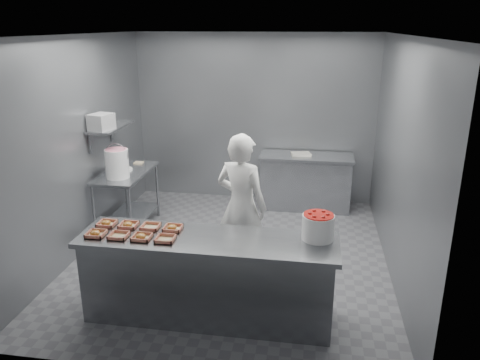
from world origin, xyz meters
name	(u,v)px	position (x,y,z in m)	size (l,w,h in m)	color
floor	(232,256)	(0.00, 0.00, 0.00)	(4.50, 4.50, 0.00)	#4C4C51
ceiling	(230,35)	(0.00, 0.00, 2.80)	(4.50, 4.50, 0.00)	white
wall_back	(254,119)	(0.00, 2.25, 1.40)	(4.00, 0.04, 2.80)	slate
wall_left	(79,147)	(-2.00, 0.00, 1.40)	(0.04, 4.50, 2.80)	slate
wall_right	(400,161)	(2.00, 0.00, 1.40)	(0.04, 4.50, 2.80)	slate
service_counter	(208,277)	(0.00, -1.35, 0.45)	(2.60, 0.70, 0.90)	slate
prep_table	(127,192)	(-1.65, 0.60, 0.59)	(0.60, 1.20, 0.90)	slate
back_counter	(305,182)	(0.90, 1.90, 0.45)	(1.50, 0.60, 0.90)	slate
wall_shelf	(110,127)	(-1.82, 0.60, 1.55)	(0.35, 0.90, 0.03)	slate
tray_0	(96,234)	(-1.12, -1.48, 0.92)	(0.19, 0.18, 0.06)	tan
tray_1	(119,236)	(-0.87, -1.48, 0.92)	(0.19, 0.18, 0.04)	tan
tray_2	(142,237)	(-0.64, -1.48, 0.92)	(0.19, 0.18, 0.06)	tan
tray_3	(165,239)	(-0.39, -1.48, 0.92)	(0.19, 0.18, 0.04)	tan
tray_4	(107,223)	(-1.12, -1.22, 0.92)	(0.19, 0.18, 0.06)	tan
tray_5	(128,225)	(-0.88, -1.22, 0.92)	(0.19, 0.18, 0.06)	tan
tray_6	(151,227)	(-0.63, -1.22, 0.92)	(0.19, 0.18, 0.04)	tan
tray_7	(173,228)	(-0.40, -1.22, 0.92)	(0.19, 0.18, 0.06)	tan
worker	(241,206)	(0.19, -0.40, 0.88)	(0.64, 0.42, 1.76)	white
strawberry_tub	(318,226)	(1.08, -1.20, 1.04)	(0.31, 0.31, 0.26)	white
glaze_bucket	(117,163)	(-1.65, 0.33, 1.11)	(0.33, 0.32, 0.49)	white
bucket_lid	(121,170)	(-1.73, 0.65, 0.91)	(0.32, 0.32, 0.02)	white
rag	(139,163)	(-1.62, 1.04, 0.91)	(0.13, 0.11, 0.02)	#CCB28C
appliance	(101,122)	(-1.82, 0.33, 1.67)	(0.25, 0.29, 0.22)	gray
paper_stack	(301,154)	(0.81, 1.90, 0.92)	(0.30, 0.22, 0.04)	silver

